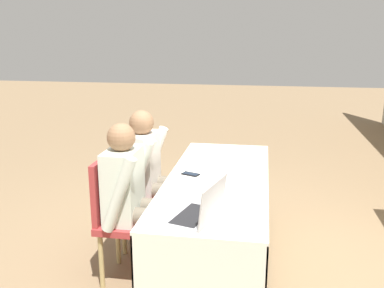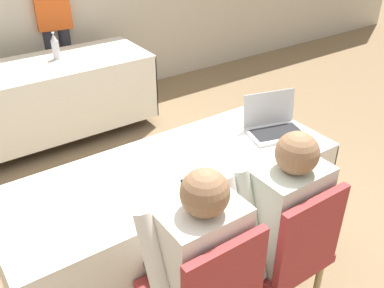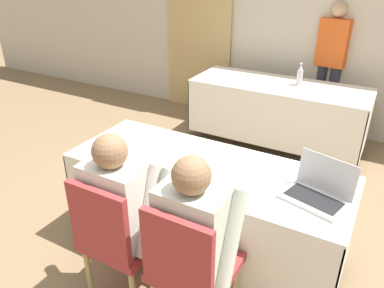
# 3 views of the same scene
# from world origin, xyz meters

# --- Properties ---
(ground_plane) EXTENTS (24.00, 24.00, 0.00)m
(ground_plane) POSITION_xyz_m (0.00, 0.00, 0.00)
(ground_plane) COLOR #846B4C
(conference_table_near) EXTENTS (1.96, 0.74, 0.74)m
(conference_table_near) POSITION_xyz_m (0.00, 0.00, 0.56)
(conference_table_near) COLOR white
(conference_table_near) RESTS_ON ground_plane
(laptop) EXTENTS (0.42, 0.34, 0.24)m
(laptop) POSITION_xyz_m (0.75, -0.03, 0.79)
(laptop) COLOR #B7B7BC
(laptop) RESTS_ON conference_table_near
(cell_phone) EXTENTS (0.11, 0.15, 0.01)m
(cell_phone) POSITION_xyz_m (-0.03, -0.21, 0.75)
(cell_phone) COLOR black
(cell_phone) RESTS_ON conference_table_near
(paper_beside_laptop) EXTENTS (0.29, 0.35, 0.00)m
(paper_beside_laptop) POSITION_xyz_m (0.63, 0.03, 0.74)
(paper_beside_laptop) COLOR white
(paper_beside_laptop) RESTS_ON conference_table_near
(chair_near_left) EXTENTS (0.44, 0.44, 0.93)m
(chair_near_left) POSITION_xyz_m (-0.25, -0.68, 0.52)
(chair_near_left) COLOR tan
(chair_near_left) RESTS_ON ground_plane
(chair_near_right) EXTENTS (0.44, 0.44, 0.93)m
(chair_near_right) POSITION_xyz_m (0.25, -0.68, 0.52)
(chair_near_right) COLOR tan
(chair_near_right) RESTS_ON ground_plane
(person_checkered_shirt) EXTENTS (0.50, 0.52, 1.19)m
(person_checkered_shirt) POSITION_xyz_m (-0.25, -0.57, 0.68)
(person_checkered_shirt) COLOR #665B4C
(person_checkered_shirt) RESTS_ON ground_plane
(person_white_shirt) EXTENTS (0.50, 0.52, 1.19)m
(person_white_shirt) POSITION_xyz_m (0.25, -0.57, 0.68)
(person_white_shirt) COLOR #665B4C
(person_white_shirt) RESTS_ON ground_plane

